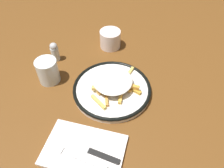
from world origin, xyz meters
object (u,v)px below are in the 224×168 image
plate (112,89)px  knife (90,151)px  water_glass (48,70)px  fries_heap (113,83)px  salt_shaker (55,51)px  coffee_mug (110,39)px  fork (76,157)px  napkin (84,150)px

plate → knife: size_ratio=1.28×
knife → water_glass: 0.33m
fries_heap → knife: size_ratio=1.01×
fries_heap → water_glass: size_ratio=2.41×
water_glass → salt_shaker: bearing=12.7°
water_glass → coffee_mug: bearing=-33.9°
fries_heap → fork: bearing=171.9°
coffee_mug → fries_heap: bearing=-163.6°
knife → coffee_mug: 0.49m
water_glass → coffee_mug: water_glass is taller
coffee_mug → plate: bearing=-164.5°
coffee_mug → fork: bearing=-176.2°
knife → salt_shaker: bearing=36.2°
fries_heap → napkin: (-0.24, 0.03, -0.03)m
fries_heap → fork: (-0.26, 0.04, -0.03)m
napkin → water_glass: bearing=41.7°
napkin → fork: fork is taller
salt_shaker → napkin: bearing=-145.7°
napkin → water_glass: (0.24, 0.21, 0.04)m
fork → coffee_mug: (0.51, 0.03, 0.02)m
knife → water_glass: bearing=43.8°
fork → knife: bearing=-52.6°
napkin → fries_heap: bearing=-6.1°
plate → salt_shaker: salt_shaker is taller
plate → coffee_mug: size_ratio=2.44×
napkin → salt_shaker: salt_shaker is taller
plate → water_glass: 0.23m
knife → fork: bearing=127.4°
fork → water_glass: size_ratio=2.00×
fries_heap → coffee_mug: coffee_mug is taller
plate → fork: plate is taller
fries_heap → coffee_mug: 0.25m
plate → fork: (-0.26, 0.03, 0.00)m
plate → fries_heap: (0.01, -0.00, 0.03)m
fork → plate: bearing=-7.6°
water_glass → napkin: bearing=-138.3°
napkin → water_glass: size_ratio=2.50×
napkin → fork: size_ratio=1.25×
water_glass → plate: bearing=-90.8°
fork → coffee_mug: coffee_mug is taller
fries_heap → knife: 0.24m
napkin → coffee_mug: coffee_mug is taller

